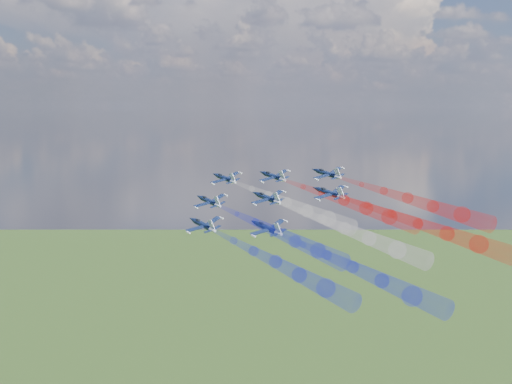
# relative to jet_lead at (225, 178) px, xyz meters

# --- Properties ---
(jet_lead) EXTENTS (16.49, 16.36, 7.62)m
(jet_lead) POSITION_rel_jet_lead_xyz_m (0.00, 0.00, 0.00)
(jet_lead) COLOR black
(trail_lead) EXTENTS (39.00, 35.01, 11.14)m
(trail_lead) POSITION_rel_jet_lead_xyz_m (22.15, -19.03, -3.67)
(trail_lead) COLOR white
(jet_inner_left) EXTENTS (16.49, 16.36, 7.62)m
(jet_inner_left) POSITION_rel_jet_lead_xyz_m (-0.33, -14.33, -4.78)
(jet_inner_left) COLOR black
(trail_inner_left) EXTENTS (39.00, 35.01, 11.14)m
(trail_inner_left) POSITION_rel_jet_lead_xyz_m (21.82, -33.36, -8.45)
(trail_inner_left) COLOR #1A23DE
(jet_inner_right) EXTENTS (16.49, 16.36, 7.62)m
(jet_inner_right) POSITION_rel_jet_lead_xyz_m (14.44, 0.34, 0.92)
(jet_inner_right) COLOR black
(trail_inner_right) EXTENTS (39.00, 35.01, 11.14)m
(trail_inner_right) POSITION_rel_jet_lead_xyz_m (36.59, -18.69, -2.74)
(trail_inner_right) COLOR red
(jet_outer_left) EXTENTS (16.49, 16.36, 7.62)m
(jet_outer_left) POSITION_rel_jet_lead_xyz_m (3.27, -31.08, -8.15)
(jet_outer_left) COLOR black
(trail_outer_left) EXTENTS (39.00, 35.01, 11.14)m
(trail_outer_left) POSITION_rel_jet_lead_xyz_m (25.42, -50.11, -11.82)
(trail_outer_left) COLOR #1A23DE
(jet_center_third) EXTENTS (16.49, 16.36, 7.62)m
(jet_center_third) POSITION_rel_jet_lead_xyz_m (16.50, -17.34, -2.87)
(jet_center_third) COLOR black
(trail_center_third) EXTENTS (39.00, 35.01, 11.14)m
(trail_center_third) POSITION_rel_jet_lead_xyz_m (38.65, -36.36, -6.53)
(trail_center_third) COLOR white
(jet_outer_right) EXTENTS (16.49, 16.36, 7.62)m
(jet_outer_right) POSITION_rel_jet_lead_xyz_m (30.21, -0.66, 2.13)
(jet_outer_right) COLOR black
(trail_outer_right) EXTENTS (39.00, 35.01, 11.14)m
(trail_outer_right) POSITION_rel_jet_lead_xyz_m (52.36, -19.68, -1.53)
(trail_outer_right) COLOR red
(jet_rear_left) EXTENTS (16.49, 16.36, 7.62)m
(jet_rear_left) POSITION_rel_jet_lead_xyz_m (19.67, -31.76, -8.11)
(jet_rear_left) COLOR black
(trail_rear_left) EXTENTS (39.00, 35.01, 11.14)m
(trail_rear_left) POSITION_rel_jet_lead_xyz_m (41.82, -50.79, -11.77)
(trail_rear_left) COLOR #1A23DE
(jet_rear_right) EXTENTS (16.49, 16.36, 7.62)m
(jet_rear_right) POSITION_rel_jet_lead_xyz_m (32.61, -15.47, -1.32)
(jet_rear_right) COLOR black
(trail_rear_right) EXTENTS (39.00, 35.01, 11.14)m
(trail_rear_right) POSITION_rel_jet_lead_xyz_m (54.76, -34.50, -4.98)
(trail_rear_right) COLOR red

